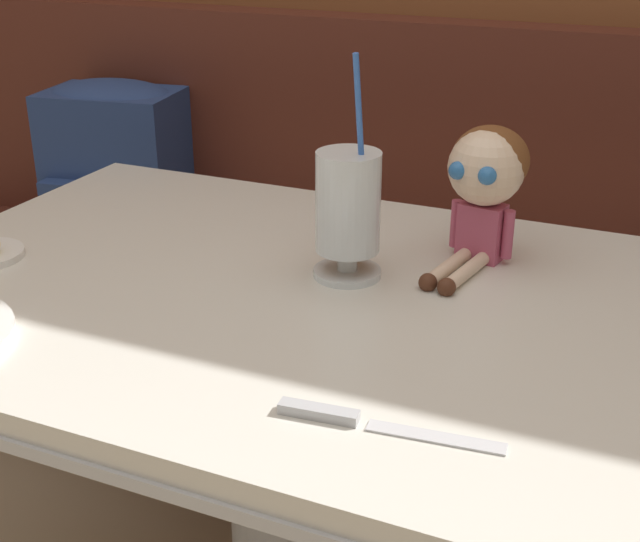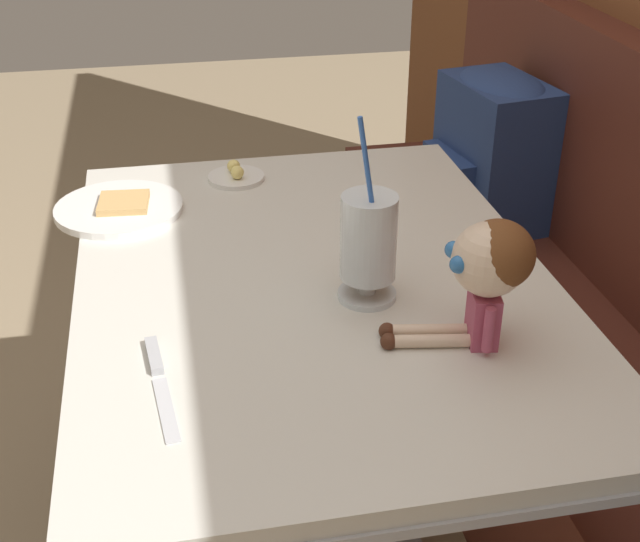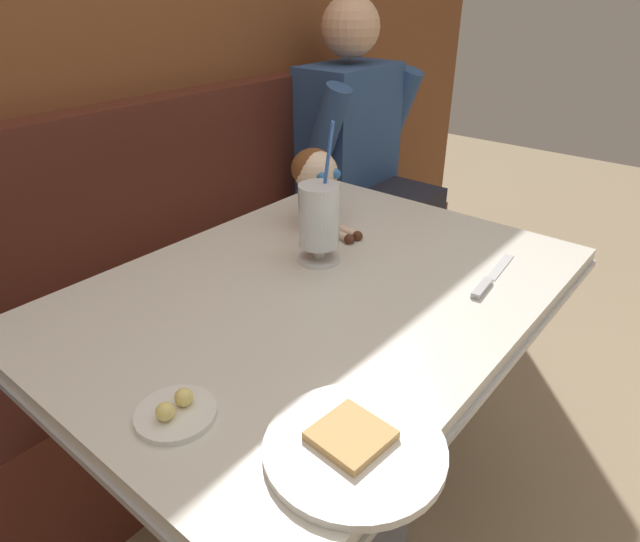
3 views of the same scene
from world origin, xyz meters
name	(u,v)px [view 3 (image 3 of 3)]	position (x,y,z in m)	size (l,w,h in m)	color
wood_panel_wall	(60,25)	(0.00, 1.05, 1.20)	(4.40, 0.08, 2.40)	brown
booth_bench	(163,336)	(0.00, 0.81, 0.33)	(2.60, 0.48, 1.00)	#512319
diner_table	(319,360)	(0.00, 0.18, 0.54)	(1.11, 0.81, 0.74)	silver
toast_plate	(354,447)	(-0.32, -0.15, 0.75)	(0.25, 0.25, 0.03)	white
milkshake_glass	(319,220)	(0.09, 0.25, 0.84)	(0.10, 0.10, 0.32)	silver
butter_saucer	(176,412)	(-0.43, 0.09, 0.75)	(0.12, 0.12, 0.04)	white
butter_knife	(487,282)	(0.23, -0.09, 0.74)	(0.24, 0.04, 0.01)	silver
seated_doll	(316,177)	(0.24, 0.39, 0.87)	(0.13, 0.23, 0.20)	#B74C6B
diner_patron	(356,144)	(0.93, 0.76, 0.74)	(0.55, 0.48, 0.81)	#2D4C7F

